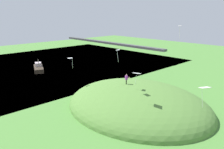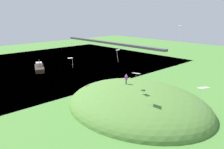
{
  "view_description": "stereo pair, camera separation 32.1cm",
  "coord_description": "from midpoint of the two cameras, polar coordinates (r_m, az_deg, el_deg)",
  "views": [
    {
      "loc": [
        30.69,
        -29.16,
        14.99
      ],
      "look_at": [
        2.7,
        -2.03,
        4.37
      ],
      "focal_mm": 36.75,
      "sensor_mm": 36.0,
      "label": 1
    },
    {
      "loc": [
        30.91,
        -28.92,
        14.99
      ],
      "look_at": [
        2.7,
        -2.03,
        4.37
      ],
      "focal_mm": 36.75,
      "sensor_mm": 36.0,
      "label": 2
    }
  ],
  "objects": [
    {
      "name": "kite_6",
      "position": [
        34.78,
        1.22,
        5.86
      ],
      "size": [
        0.77,
        0.87,
        1.88
      ],
      "color": "white"
    },
    {
      "name": "person_on_hilltop",
      "position": [
        37.35,
        3.35,
        -0.91
      ],
      "size": [
        0.64,
        0.64,
        1.64
      ],
      "rotation": [
        0.0,
        0.0,
        5.32
      ],
      "color": "black",
      "rests_on": "grass_hill"
    },
    {
      "name": "boat_on_lake",
      "position": [
        63.88,
        -17.95,
        1.56
      ],
      "size": [
        7.28,
        4.81,
        3.34
      ],
      "rotation": [
        0.0,
        0.0,
        2.73
      ],
      "color": "#352A1F",
      "rests_on": "lake_water"
    },
    {
      "name": "kite_2",
      "position": [
        38.85,
        16.28,
        11.28
      ],
      "size": [
        0.83,
        0.92,
        2.11
      ],
      "color": "white"
    },
    {
      "name": "person_walking_path",
      "position": [
        49.21,
        4.09,
        -1.29
      ],
      "size": [
        0.39,
        0.39,
        1.62
      ],
      "rotation": [
        0.0,
        0.0,
        3.22
      ],
      "color": "#24264A",
      "rests_on": "ground_plane"
    },
    {
      "name": "kite_4",
      "position": [
        41.63,
        -10.54,
        3.86
      ],
      "size": [
        0.83,
        1.01,
        1.93
      ],
      "color": "white"
    },
    {
      "name": "grass_hill",
      "position": [
        38.15,
        6.06,
        -7.99
      ],
      "size": [
        24.84,
        20.6,
        7.31
      ],
      "primitive_type": "ellipsoid",
      "color": "#517D36",
      "rests_on": "ground_plane"
    },
    {
      "name": "bridge_deck_far",
      "position": [
        84.44,
        -0.97,
        7.88
      ],
      "size": [
        48.58,
        1.8,
        0.7
      ],
      "primitive_type": "cube",
      "color": "#454648"
    },
    {
      "name": "ground_plane",
      "position": [
        44.91,
        -0.74,
        -4.26
      ],
      "size": [
        160.0,
        160.0,
        0.0
      ],
      "primitive_type": "plane",
      "color": "#497F35"
    },
    {
      "name": "kite_5",
      "position": [
        23.31,
        21.7,
        -3.29
      ],
      "size": [
        1.07,
        1.2,
        2.09
      ],
      "color": "silver"
    },
    {
      "name": "lake_water",
      "position": [
        69.35,
        -18.22,
        1.81
      ],
      "size": [
        53.98,
        80.0,
        0.4
      ],
      "primitive_type": "cube",
      "color": "#3F5A77",
      "rests_on": "ground_plane"
    },
    {
      "name": "kite_7",
      "position": [
        30.45,
        5.86,
        0.2
      ],
      "size": [
        1.2,
        0.98,
        1.64
      ],
      "color": "silver"
    }
  ]
}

